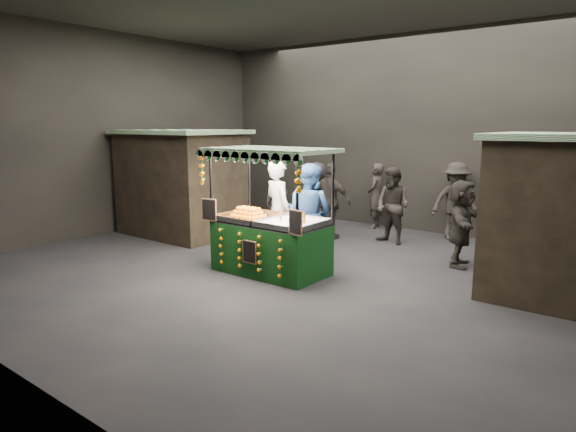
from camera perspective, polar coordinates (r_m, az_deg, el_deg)
The scene contains 13 objects.
ground at distance 9.40m, azimuth 1.33°, elevation -6.52°, with size 12.00×12.00×0.00m, color black.
market_hall at distance 9.02m, azimuth 1.43°, elevation 14.50°, with size 12.10×10.10×5.05m.
neighbour_stall_left at distance 12.83m, azimuth -11.96°, elevation 3.78°, with size 3.00×2.20×2.60m.
juice_stall at distance 9.26m, azimuth -2.06°, elevation -2.19°, with size 2.39×1.40×2.31m.
vendor_grey at distance 10.14m, azimuth -1.10°, elevation 0.61°, with size 0.86×0.72×2.03m.
vendor_blue at distance 9.85m, azimuth 2.42°, elevation 0.23°, with size 1.00×0.80×2.00m.
shopper_0 at distance 12.73m, azimuth -1.30°, elevation 1.57°, with size 0.68×0.63×1.57m.
shopper_1 at distance 11.77m, azimuth 11.81°, elevation 1.14°, with size 0.99×0.85×1.78m.
shopper_2 at distance 12.05m, azimuth 4.80°, elevation 1.67°, with size 1.10×0.53×1.83m.
shopper_3 at distance 12.58m, azimuth 18.46°, elevation 1.59°, with size 1.32×1.35×1.85m.
shopper_4 at distance 12.74m, azimuth 3.19°, elevation 2.08°, with size 0.95×0.70×1.80m.
shopper_5 at distance 10.26m, azimuth 19.06°, elevation -0.79°, with size 0.88×1.64×1.69m.
shopper_6 at distance 13.52m, azimuth 9.87°, elevation 2.26°, with size 0.56×0.71×1.72m.
Camera 1 is at (5.32, -7.25, 2.74)m, focal length 31.32 mm.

